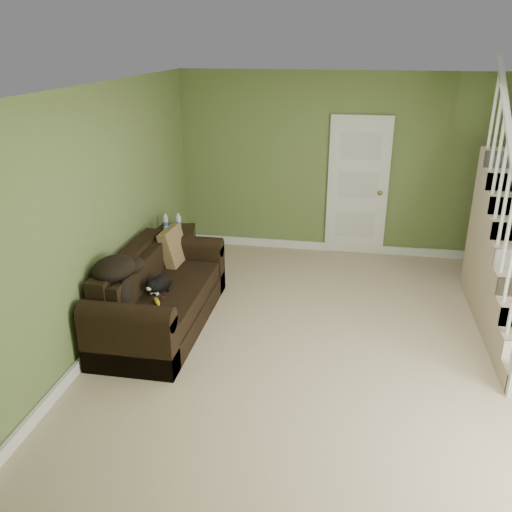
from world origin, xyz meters
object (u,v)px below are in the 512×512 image
at_px(sofa, 158,298).
at_px(side_table, 175,252).
at_px(banana, 157,302).
at_px(cat, 157,285).

height_order(sofa, side_table, side_table).
relative_size(side_table, banana, 4.82).
bearing_deg(side_table, cat, -78.70).
distance_m(side_table, cat, 1.53).
distance_m(sofa, banana, 0.44).
xyz_separation_m(side_table, cat, (0.30, -1.48, 0.21)).
xyz_separation_m(sofa, cat, (0.05, -0.12, 0.22)).
xyz_separation_m(sofa, side_table, (-0.25, 1.36, 0.01)).
relative_size(sofa, banana, 11.76).
bearing_deg(banana, sofa, 77.96).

